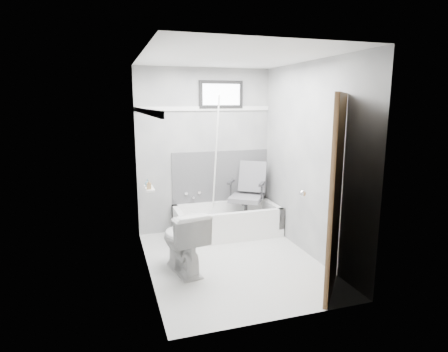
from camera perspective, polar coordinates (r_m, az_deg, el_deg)
name	(u,v)px	position (r m, az deg, el deg)	size (l,w,h in m)	color
floor	(233,262)	(4.68, 1.33, -12.91)	(2.60, 2.60, 0.00)	white
ceiling	(234,57)	(4.30, 1.48, 17.71)	(2.60, 2.60, 0.00)	silver
wall_back	(205,151)	(5.57, -2.96, 3.83)	(2.00, 0.02, 2.40)	slate
wall_front	(284,189)	(3.16, 9.08, -1.99)	(2.00, 0.02, 2.40)	slate
wall_left	(146,169)	(4.12, -11.87, 1.01)	(0.02, 2.60, 2.40)	slate
wall_right	(309,161)	(4.75, 12.90, 2.29)	(0.02, 2.60, 2.40)	slate
bathtub	(227,221)	(5.50, 0.47, -6.83)	(1.50, 0.70, 0.42)	white
office_chair	(246,194)	(5.54, 3.37, -2.72)	(0.53, 0.53, 0.92)	slate
toilet	(183,241)	(4.33, -6.25, -9.81)	(0.41, 0.74, 0.73)	silver
door	(378,202)	(3.75, 22.39, -3.74)	(0.78, 0.78, 2.00)	brown
window	(221,95)	(5.57, -0.46, 12.31)	(0.66, 0.04, 0.40)	black
backerboard	(221,176)	(5.69, -0.45, -0.07)	(1.50, 0.02, 0.78)	#4C4C4F
trim_back	(205,109)	(5.51, -2.99, 10.23)	(2.00, 0.02, 0.06)	white
trim_left	(144,111)	(4.06, -12.04, 9.66)	(0.02, 2.60, 0.06)	white
pole	(215,163)	(5.38, -1.32, 1.98)	(0.02, 0.02, 1.95)	white
shelf	(149,189)	(4.55, -11.32, -1.88)	(0.10, 0.32, 0.03)	silver
soap_bottle_a	(149,185)	(4.45, -11.36, -1.29)	(0.05, 0.05, 0.12)	#A07D50
soap_bottle_b	(148,183)	(4.59, -11.56, -1.00)	(0.07, 0.07, 0.09)	teal
faucet	(193,195)	(5.61, -4.79, -2.89)	(0.26, 0.10, 0.16)	silver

